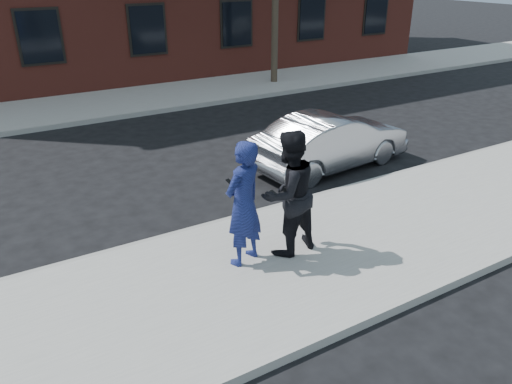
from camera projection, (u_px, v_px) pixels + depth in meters
ground at (386, 226)px, 9.41m from camera, size 100.00×100.00×0.00m
near_sidewalk at (396, 228)px, 9.18m from camera, size 50.00×3.50×0.15m
near_curb at (334, 193)px, 10.59m from camera, size 50.00×0.10×0.15m
far_sidewalk at (166, 96)px, 18.15m from camera, size 50.00×3.50×0.15m
far_curb at (186, 107)px, 16.75m from camera, size 50.00×0.10×0.15m
silver_sedan at (332, 141)px, 11.82m from camera, size 4.13×1.78×1.32m
man_hoodie at (243, 204)px, 7.63m from camera, size 0.87×0.73×2.03m
man_peacoat at (288, 194)px, 7.90m from camera, size 1.11×0.92×2.09m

